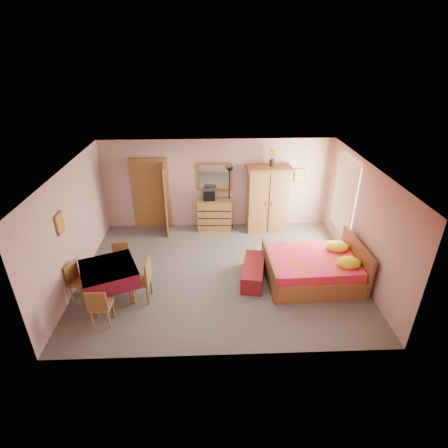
{
  "coord_description": "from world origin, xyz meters",
  "views": [
    {
      "loc": [
        -0.18,
        -6.91,
        4.88
      ],
      "look_at": [
        0.1,
        0.3,
        1.15
      ],
      "focal_mm": 28.0,
      "sensor_mm": 36.0,
      "label": 1
    }
  ],
  "objects_px": {
    "dining_table": "(111,283)",
    "floor_lamp": "(229,199)",
    "stereo": "(209,195)",
    "bench": "(253,272)",
    "chair_south": "(101,305)",
    "chest_of_drawers": "(215,215)",
    "wall_mirror": "(214,177)",
    "chair_west": "(80,281)",
    "wardrobe": "(267,199)",
    "sunflower_vase": "(272,157)",
    "bed": "(313,262)",
    "chair_north": "(121,261)",
    "chair_east": "(140,280)"
  },
  "relations": [
    {
      "from": "wardrobe",
      "to": "chair_east",
      "type": "bearing_deg",
      "value": -137.96
    },
    {
      "from": "chair_east",
      "to": "wall_mirror",
      "type": "bearing_deg",
      "value": -22.36
    },
    {
      "from": "dining_table",
      "to": "floor_lamp",
      "type": "bearing_deg",
      "value": 49.89
    },
    {
      "from": "stereo",
      "to": "dining_table",
      "type": "distance_m",
      "value": 3.81
    },
    {
      "from": "wardrobe",
      "to": "bench",
      "type": "xyz_separation_m",
      "value": [
        -0.65,
        -2.47,
        -0.75
      ]
    },
    {
      "from": "chair_south",
      "to": "bed",
      "type": "bearing_deg",
      "value": 16.8
    },
    {
      "from": "wall_mirror",
      "to": "chair_north",
      "type": "bearing_deg",
      "value": -126.31
    },
    {
      "from": "dining_table",
      "to": "stereo",
      "type": "bearing_deg",
      "value": 56.03
    },
    {
      "from": "bed",
      "to": "dining_table",
      "type": "xyz_separation_m",
      "value": [
        -4.44,
        -0.48,
        -0.09
      ]
    },
    {
      "from": "floor_lamp",
      "to": "wardrobe",
      "type": "height_order",
      "value": "wardrobe"
    },
    {
      "from": "chair_west",
      "to": "floor_lamp",
      "type": "bearing_deg",
      "value": 152.29
    },
    {
      "from": "bed",
      "to": "chair_east",
      "type": "distance_m",
      "value": 3.84
    },
    {
      "from": "sunflower_vase",
      "to": "bench",
      "type": "height_order",
      "value": "sunflower_vase"
    },
    {
      "from": "dining_table",
      "to": "chair_south",
      "type": "xyz_separation_m",
      "value": [
        0.01,
        -0.76,
        0.04
      ]
    },
    {
      "from": "bench",
      "to": "chair_north",
      "type": "height_order",
      "value": "chair_north"
    },
    {
      "from": "wardrobe",
      "to": "bed",
      "type": "bearing_deg",
      "value": -77.41
    },
    {
      "from": "chair_east",
      "to": "bed",
      "type": "bearing_deg",
      "value": -78.46
    },
    {
      "from": "sunflower_vase",
      "to": "chair_north",
      "type": "bearing_deg",
      "value": -148.56
    },
    {
      "from": "dining_table",
      "to": "chair_south",
      "type": "bearing_deg",
      "value": -89.05
    },
    {
      "from": "stereo",
      "to": "bed",
      "type": "bearing_deg",
      "value": -48.32
    },
    {
      "from": "wardrobe",
      "to": "bench",
      "type": "relative_size",
      "value": 1.54
    },
    {
      "from": "chest_of_drawers",
      "to": "dining_table",
      "type": "bearing_deg",
      "value": -123.86
    },
    {
      "from": "chair_south",
      "to": "chair_west",
      "type": "relative_size",
      "value": 1.03
    },
    {
      "from": "sunflower_vase",
      "to": "chair_south",
      "type": "xyz_separation_m",
      "value": [
        -3.82,
        -3.84,
        -1.72
      ]
    },
    {
      "from": "chest_of_drawers",
      "to": "floor_lamp",
      "type": "xyz_separation_m",
      "value": [
        0.43,
        0.09,
        0.46
      ]
    },
    {
      "from": "stereo",
      "to": "floor_lamp",
      "type": "relative_size",
      "value": 0.18
    },
    {
      "from": "chest_of_drawers",
      "to": "dining_table",
      "type": "relative_size",
      "value": 0.9
    },
    {
      "from": "sunflower_vase",
      "to": "chair_north",
      "type": "height_order",
      "value": "sunflower_vase"
    },
    {
      "from": "chest_of_drawers",
      "to": "wall_mirror",
      "type": "height_order",
      "value": "wall_mirror"
    },
    {
      "from": "wall_mirror",
      "to": "bed",
      "type": "bearing_deg",
      "value": -47.39
    },
    {
      "from": "chest_of_drawers",
      "to": "floor_lamp",
      "type": "distance_m",
      "value": 0.64
    },
    {
      "from": "stereo",
      "to": "chair_west",
      "type": "xyz_separation_m",
      "value": [
        -2.74,
        -3.08,
        -0.65
      ]
    },
    {
      "from": "wall_mirror",
      "to": "chair_south",
      "type": "bearing_deg",
      "value": -114.16
    },
    {
      "from": "chair_south",
      "to": "stereo",
      "type": "bearing_deg",
      "value": 62.8
    },
    {
      "from": "chair_south",
      "to": "chair_north",
      "type": "height_order",
      "value": "chair_south"
    },
    {
      "from": "wardrobe",
      "to": "chair_east",
      "type": "height_order",
      "value": "wardrobe"
    },
    {
      "from": "sunflower_vase",
      "to": "chair_north",
      "type": "distance_m",
      "value": 4.75
    },
    {
      "from": "chest_of_drawers",
      "to": "wardrobe",
      "type": "relative_size",
      "value": 0.51
    },
    {
      "from": "bench",
      "to": "chair_south",
      "type": "relative_size",
      "value": 1.43
    },
    {
      "from": "wall_mirror",
      "to": "sunflower_vase",
      "type": "height_order",
      "value": "sunflower_vase"
    },
    {
      "from": "chest_of_drawers",
      "to": "sunflower_vase",
      "type": "xyz_separation_m",
      "value": [
        1.58,
        -0.0,
        1.69
      ]
    },
    {
      "from": "wardrobe",
      "to": "chair_south",
      "type": "xyz_separation_m",
      "value": [
        -3.74,
        -3.77,
        -0.53
      ]
    },
    {
      "from": "chest_of_drawers",
      "to": "wall_mirror",
      "type": "relative_size",
      "value": 0.96
    },
    {
      "from": "stereo",
      "to": "dining_table",
      "type": "xyz_separation_m",
      "value": [
        -2.1,
        -3.11,
        -0.67
      ]
    },
    {
      "from": "stereo",
      "to": "sunflower_vase",
      "type": "distance_m",
      "value": 2.04
    },
    {
      "from": "chest_of_drawers",
      "to": "stereo",
      "type": "xyz_separation_m",
      "value": [
        -0.15,
        0.03,
        0.61
      ]
    },
    {
      "from": "chest_of_drawers",
      "to": "chair_north",
      "type": "height_order",
      "value": "chest_of_drawers"
    },
    {
      "from": "chair_north",
      "to": "stereo",
      "type": "bearing_deg",
      "value": -139.95
    },
    {
      "from": "floor_lamp",
      "to": "dining_table",
      "type": "height_order",
      "value": "floor_lamp"
    },
    {
      "from": "chair_south",
      "to": "chair_west",
      "type": "xyz_separation_m",
      "value": [
        -0.65,
        0.79,
        -0.01
      ]
    }
  ]
}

